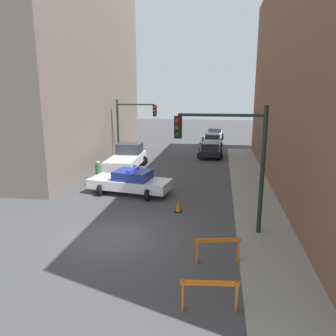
{
  "coord_description": "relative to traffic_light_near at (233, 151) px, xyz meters",
  "views": [
    {
      "loc": [
        4.18,
        -11.9,
        5.8
      ],
      "look_at": [
        1.17,
        6.95,
        1.36
      ],
      "focal_mm": 35.0,
      "sensor_mm": 36.0,
      "label": 1
    }
  ],
  "objects": [
    {
      "name": "pedestrian_crossing",
      "position": [
        -7.94,
        5.74,
        -2.67
      ],
      "size": [
        0.5,
        0.5,
        1.66
      ],
      "rotation": [
        0.0,
        0.0,
        5.27
      ],
      "color": "#382D23",
      "rests_on": "ground_plane"
    },
    {
      "name": "building_corner_left",
      "position": [
        -16.73,
        12.8,
        7.6
      ],
      "size": [
        14.0,
        20.0,
        22.26
      ],
      "color": "#6B6056",
      "rests_on": "ground_plane"
    },
    {
      "name": "police_car",
      "position": [
        -5.58,
        4.67,
        -2.81
      ],
      "size": [
        4.93,
        2.83,
        1.52
      ],
      "rotation": [
        0.0,
        0.0,
        1.41
      ],
      "color": "white",
      "rests_on": "ground_plane"
    },
    {
      "name": "traffic_cone",
      "position": [
        -2.46,
        2.15,
        -3.21
      ],
      "size": [
        0.36,
        0.36,
        0.66
      ],
      "color": "black",
      "rests_on": "ground_plane"
    },
    {
      "name": "parked_car_far",
      "position": [
        -1.22,
        29.08,
        -2.86
      ],
      "size": [
        2.28,
        4.3,
        1.31
      ],
      "rotation": [
        0.0,
        0.0,
        0.0
      ],
      "color": "silver",
      "rests_on": "ground_plane"
    },
    {
      "name": "parked_car_near",
      "position": [
        -1.38,
        16.76,
        -2.86
      ],
      "size": [
        2.31,
        4.32,
        1.31
      ],
      "rotation": [
        0.0,
        0.0,
        0.01
      ],
      "color": "black",
      "rests_on": "ground_plane"
    },
    {
      "name": "traffic_light_near",
      "position": [
        0.0,
        0.0,
        0.0
      ],
      "size": [
        3.64,
        0.35,
        5.2
      ],
      "color": "black",
      "rests_on": "sidewalk_right"
    },
    {
      "name": "barrier_mid",
      "position": [
        -0.49,
        -2.57,
        -2.91
      ],
      "size": [
        1.58,
        0.45,
        0.9
      ],
      "rotation": [
        0.0,
        0.0,
        0.2
      ],
      "color": "orange",
      "rests_on": "ground_plane"
    },
    {
      "name": "parked_car_mid",
      "position": [
        -1.4,
        23.14,
        -2.86
      ],
      "size": [
        2.4,
        4.37,
        1.31
      ],
      "rotation": [
        0.0,
        0.0,
        0.04
      ],
      "color": "silver",
      "rests_on": "ground_plane"
    },
    {
      "name": "ground_plane",
      "position": [
        -4.73,
        -1.2,
        -3.53
      ],
      "size": [
        120.0,
        120.0,
        0.0
      ],
      "primitive_type": "plane",
      "color": "#424244"
    },
    {
      "name": "traffic_light_far",
      "position": [
        -8.03,
        13.7,
        -0.13
      ],
      "size": [
        3.44,
        0.35,
        5.2
      ],
      "color": "black",
      "rests_on": "ground_plane"
    },
    {
      "name": "sidewalk_right",
      "position": [
        1.47,
        -1.2,
        -3.47
      ],
      "size": [
        2.4,
        44.0,
        0.12
      ],
      "color": "gray",
      "rests_on": "ground_plane"
    },
    {
      "name": "barrier_front",
      "position": [
        -0.68,
        -5.21,
        -2.91
      ],
      "size": [
        1.6,
        0.32,
        0.9
      ],
      "rotation": [
        0.0,
        0.0,
        0.11
      ],
      "color": "orange",
      "rests_on": "ground_plane"
    },
    {
      "name": "white_truck",
      "position": [
        -7.51,
        10.62,
        -2.62
      ],
      "size": [
        2.7,
        5.44,
        1.9
      ],
      "rotation": [
        0.0,
        0.0,
        0.02
      ],
      "color": "silver",
      "rests_on": "ground_plane"
    }
  ]
}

